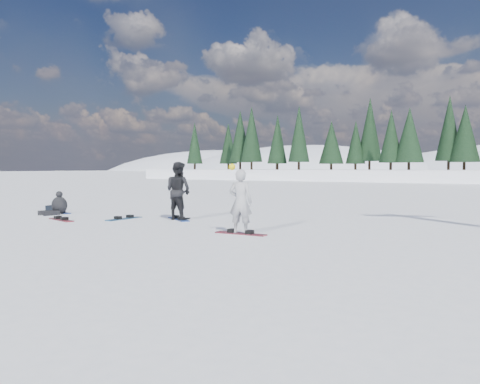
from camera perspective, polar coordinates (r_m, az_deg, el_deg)
name	(u,v)px	position (r m, az deg, el deg)	size (l,w,h in m)	color
ground	(151,228)	(14.39, -10.81, -4.34)	(420.00, 420.00, 0.00)	white
alpine_backdrop	(462,208)	(201.44, 25.47, -1.79)	(412.50, 227.00, 53.20)	white
snowboarder_woman	(240,201)	(12.75, 0.06, -1.14)	(0.74, 0.57, 1.93)	#B0B0B5
snowboarder_man	(178,191)	(16.46, -7.54, 0.14)	(0.98, 0.77, 2.02)	black
seated_rider	(58,205)	(19.59, -21.29, -1.53)	(0.81, 1.17, 0.90)	black
gear_bag	(53,209)	(20.32, -21.89, -1.94)	(0.45, 0.30, 0.30)	black
snowboard_woman	(241,234)	(12.85, 0.07, -5.10)	(1.50, 0.28, 0.03)	maroon
snowboard_man	(178,219)	(16.54, -7.52, -3.31)	(1.50, 0.28, 0.03)	navy
snowboard_loose_a	(124,219)	(17.05, -13.95, -3.18)	(1.50, 0.28, 0.03)	#185588
snowboard_loose_c	(59,212)	(20.25, -21.22, -2.33)	(1.50, 0.28, 0.03)	navy
snowboard_loose_b	(61,220)	(17.35, -20.97, -3.19)	(1.50, 0.28, 0.03)	maroon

